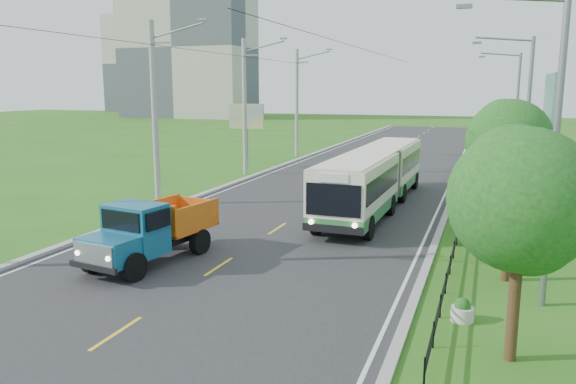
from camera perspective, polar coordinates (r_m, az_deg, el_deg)
The scene contains 30 objects.
ground at distance 20.80m, azimuth -7.05°, elevation -7.58°, with size 240.00×240.00×0.00m, color #266117.
road at distance 39.20m, azimuth 6.21°, elevation 1.02°, with size 14.00×120.00×0.02m, color #28282B.
curb_left at distance 41.44m, azimuth -3.51°, elevation 1.67°, with size 0.40×120.00×0.15m, color #9E9E99.
curb_right at distance 38.18m, azimuth 16.69°, elevation 0.44°, with size 0.30×120.00×0.10m, color #9E9E99.
edge_line_left at distance 41.24m, azimuth -2.81°, elevation 1.55°, with size 0.12×120.00×0.00m, color silver.
edge_line_right at distance 38.22m, azimuth 15.94°, elevation 0.45°, with size 0.12×120.00×0.00m, color silver.
centre_dash at distance 20.79m, azimuth -7.05°, elevation -7.52°, with size 0.12×2.20×0.00m, color yellow.
railing_right at distance 32.21m, azimuth 17.60°, elevation -0.96°, with size 0.04×40.00×0.60m, color black.
pole_near at distance 31.75m, azimuth -13.34°, elevation 7.82°, with size 3.51×0.32×10.00m.
pole_mid at distance 42.32m, azimuth -4.38°, elevation 8.67°, with size 3.51×0.32×10.00m.
pole_far at distance 53.49m, azimuth 0.94°, elevation 9.07°, with size 3.51×0.32×10.00m.
tree_front at distance 14.03m, azimuth 22.81°, elevation -1.45°, with size 3.36×3.41×5.60m.
tree_second at distance 19.97m, azimuth 21.96°, elevation 1.37°, with size 3.18×3.26×5.30m.
tree_third at distance 25.87m, azimuth 21.61°, elevation 4.36°, with size 3.60×3.62×6.00m.
tree_fourth at distance 31.88m, azimuth 21.28°, elevation 4.68°, with size 3.24×3.31×5.40m.
tree_fifth at distance 37.84m, azimuth 21.12°, elevation 5.90°, with size 3.48×3.52×5.80m.
tree_back at distance 43.84m, azimuth 20.96°, elevation 6.19°, with size 3.30×3.36×5.50m.
streetlight_near at distance 17.74m, azimuth 25.03°, elevation 4.60°, with size 3.02×0.20×9.07m.
streetlight_mid at distance 31.68m, azimuth 22.87°, elevation 6.93°, with size 3.02×0.20×9.07m.
streetlight_far at distance 45.66m, azimuth 22.02°, elevation 7.83°, with size 3.02×0.20×9.07m.
planter_front at distance 16.77m, azimuth 17.29°, elevation -11.47°, with size 0.64×0.64×0.67m.
planter_near at distance 24.39m, azimuth 18.20°, elevation -4.62°, with size 0.64×0.64×0.67m.
planter_mid at distance 32.20m, azimuth 18.66°, elevation -1.05°, with size 0.64×0.64×0.67m.
planter_far at distance 40.08m, azimuth 18.94°, elevation 1.11°, with size 0.64×0.64×0.67m.
billboard_left at distance 45.61m, azimuth -4.24°, elevation 7.26°, with size 3.00×0.20×5.20m.
billboard_right at distance 37.76m, azimuth 25.01°, elevation 7.89°, with size 0.24×6.00×7.30m.
apartment_near at distance 129.81m, azimuth -10.13°, elevation 14.13°, with size 28.00×14.00×30.00m, color #B7B2A3.
apartment_far at distance 164.02m, azimuth -13.43°, elevation 12.52°, with size 24.00×14.00×26.00m, color #B7B2A3.
bus at distance 30.61m, azimuth 8.83°, elevation 1.80°, with size 2.94×16.11×3.10m.
dump_truck at distance 21.47m, azimuth -13.76°, elevation -3.51°, with size 2.92×5.87×2.37m.
Camera 1 is at (9.02, -17.60, 6.43)m, focal length 35.00 mm.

